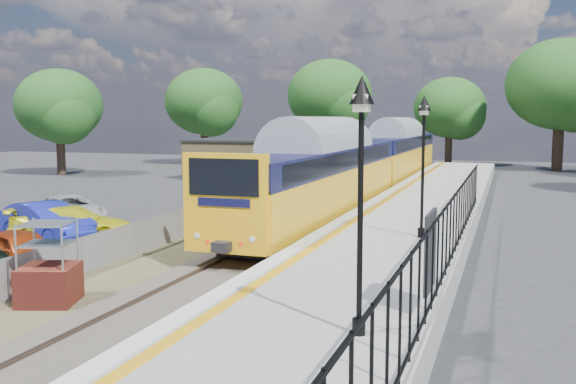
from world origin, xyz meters
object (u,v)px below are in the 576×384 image
at_px(car_red, 21,251).
at_px(train, 369,159).
at_px(victorian_lamp_north, 424,133).
at_px(brick_plinth, 49,265).
at_px(car_yellow, 72,224).
at_px(speed_sign, 192,201).
at_px(car_white, 70,210).
at_px(victorian_lamp_south, 361,145).
at_px(car_blue, 47,222).

bearing_deg(car_red, train, 5.19).
distance_m(victorian_lamp_north, brick_plinth, 11.91).
bearing_deg(car_red, car_yellow, 41.83).
distance_m(speed_sign, car_yellow, 5.68).
relative_size(car_red, car_white, 0.87).
relative_size(victorian_lamp_north, train, 0.11).
bearing_deg(victorian_lamp_south, speed_sign, 131.74).
relative_size(speed_sign, car_red, 0.70).
height_order(car_red, car_yellow, car_yellow).
relative_size(victorian_lamp_south, victorian_lamp_north, 1.00).
distance_m(victorian_lamp_north, car_yellow, 13.88).
xyz_separation_m(speed_sign, car_white, (-8.34, 4.06, -1.24)).
bearing_deg(car_red, speed_sign, -19.87).
bearing_deg(victorian_lamp_north, victorian_lamp_south, -88.85).
xyz_separation_m(train, car_white, (-10.90, -13.58, -1.71)).
relative_size(car_red, car_blue, 0.85).
distance_m(car_red, car_white, 9.52).
height_order(car_blue, car_yellow, car_blue).
xyz_separation_m(victorian_lamp_south, victorian_lamp_north, (-0.20, 10.00, 0.00)).
xyz_separation_m(brick_plinth, car_yellow, (-5.05, 7.45, -0.36)).
xyz_separation_m(victorian_lamp_south, car_red, (-11.77, 4.79, -3.63)).
relative_size(brick_plinth, car_yellow, 0.46).
height_order(speed_sign, car_white, speed_sign).
relative_size(victorian_lamp_south, train, 0.11).
xyz_separation_m(victorian_lamp_south, car_white, (-16.40, 13.10, -3.67)).
bearing_deg(speed_sign, victorian_lamp_south, -67.72).
height_order(victorian_lamp_north, speed_sign, victorian_lamp_north).
distance_m(victorian_lamp_north, car_blue, 14.73).
bearing_deg(car_white, speed_sign, -86.75).
distance_m(victorian_lamp_south, car_blue, 17.51).
bearing_deg(car_yellow, car_red, -179.98).
xyz_separation_m(victorian_lamp_south, speed_sign, (-8.07, 9.04, -2.43)).
xyz_separation_m(victorian_lamp_north, car_red, (-11.57, -5.21, -3.63)).
distance_m(car_red, car_yellow, 5.15).
xyz_separation_m(victorian_lamp_north, car_yellow, (-13.39, -0.39, -3.62)).
distance_m(speed_sign, car_white, 9.36).
bearing_deg(train, car_red, -105.99).
relative_size(car_blue, car_yellow, 0.98).
bearing_deg(train, speed_sign, -98.28).
height_order(speed_sign, car_yellow, speed_sign).
xyz_separation_m(train, car_red, (-6.27, -21.89, -1.67)).
bearing_deg(train, car_blue, -117.18).
relative_size(victorian_lamp_north, car_blue, 1.00).
height_order(victorian_lamp_north, car_red, victorian_lamp_north).
xyz_separation_m(train, car_blue, (-8.97, -17.47, -1.58)).
xyz_separation_m(victorian_lamp_south, car_blue, (-14.47, 9.20, -3.54)).
bearing_deg(car_yellow, speed_sign, -116.50).
distance_m(train, car_yellow, 18.96).
bearing_deg(speed_sign, car_yellow, 154.67).
relative_size(car_yellow, car_white, 1.04).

